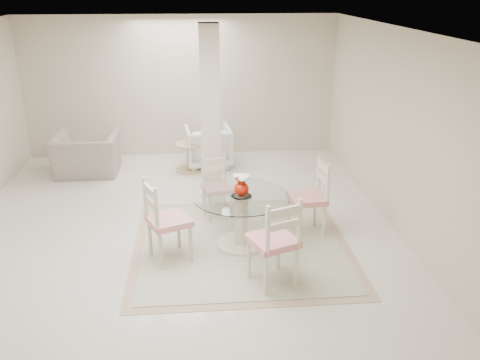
{
  "coord_description": "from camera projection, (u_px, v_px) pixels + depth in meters",
  "views": [
    {
      "loc": [
        0.29,
        -6.35,
        3.24
      ],
      "look_at": [
        0.82,
        -0.25,
        0.85
      ],
      "focal_mm": 38.0,
      "sensor_mm": 36.0,
      "label": 1
    }
  ],
  "objects": [
    {
      "name": "ground",
      "position": [
        180.0,
        232.0,
        7.05
      ],
      "size": [
        7.0,
        7.0,
        0.0
      ],
      "primitive_type": "plane",
      "color": "silver",
      "rests_on": "ground"
    },
    {
      "name": "dining_chair_south",
      "position": [
        277.0,
        236.0,
        5.58
      ],
      "size": [
        0.63,
        0.63,
        1.21
      ],
      "rotation": [
        0.0,
        0.0,
        3.52
      ],
      "color": "#F6EACA",
      "rests_on": "ground"
    },
    {
      "name": "area_rug",
      "position": [
        241.0,
        245.0,
        6.7
      ],
      "size": [
        2.82,
        2.82,
        0.02
      ],
      "color": "tan",
      "rests_on": "ground"
    },
    {
      "name": "room_shell",
      "position": [
        173.0,
        100.0,
        6.37
      ],
      "size": [
        6.02,
        7.02,
        2.71
      ],
      "color": "beige",
      "rests_on": "ground"
    },
    {
      "name": "dining_chair_west",
      "position": [
        163.0,
        215.0,
        6.11
      ],
      "size": [
        0.62,
        0.62,
        1.18
      ],
      "rotation": [
        0.0,
        0.0,
        1.98
      ],
      "color": "beige",
      "rests_on": "ground"
    },
    {
      "name": "dining_table",
      "position": [
        241.0,
        221.0,
        6.57
      ],
      "size": [
        1.24,
        1.24,
        0.71
      ],
      "rotation": [
        0.0,
        0.0,
        0.29
      ],
      "color": "beige",
      "rests_on": "ground"
    },
    {
      "name": "side_table",
      "position": [
        189.0,
        158.0,
        9.27
      ],
      "size": [
        0.5,
        0.5,
        0.52
      ],
      "color": "tan",
      "rests_on": "ground"
    },
    {
      "name": "armchair_white",
      "position": [
        208.0,
        146.0,
        9.5
      ],
      "size": [
        0.89,
        0.91,
        0.76
      ],
      "primitive_type": "imported",
      "rotation": [
        0.0,
        0.0,
        3.24
      ],
      "color": "white",
      "rests_on": "ground"
    },
    {
      "name": "dining_chair_east",
      "position": [
        313.0,
        192.0,
        6.81
      ],
      "size": [
        0.51,
        0.51,
        1.17
      ],
      "rotation": [
        0.0,
        0.0,
        -1.48
      ],
      "color": "beige",
      "rests_on": "ground"
    },
    {
      "name": "red_vase",
      "position": [
        242.0,
        185.0,
        6.38
      ],
      "size": [
        0.22,
        0.21,
        0.29
      ],
      "color": "#AC1605",
      "rests_on": "dining_table"
    },
    {
      "name": "dining_chair_north",
      "position": [
        216.0,
        182.0,
        7.39
      ],
      "size": [
        0.48,
        0.48,
        0.99
      ],
      "rotation": [
        0.0,
        0.0,
        0.24
      ],
      "color": "beige",
      "rests_on": "ground"
    },
    {
      "name": "recliner_taupe",
      "position": [
        86.0,
        154.0,
        9.08
      ],
      "size": [
        1.14,
        0.99,
        0.73
      ],
      "primitive_type": "imported",
      "rotation": [
        0.0,
        0.0,
        3.13
      ],
      "color": "#A19285",
      "rests_on": "ground"
    },
    {
      "name": "column",
      "position": [
        210.0,
        114.0,
        7.81
      ],
      "size": [
        0.3,
        0.3,
        2.7
      ],
      "primitive_type": "cube",
      "color": "beige",
      "rests_on": "ground"
    }
  ]
}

